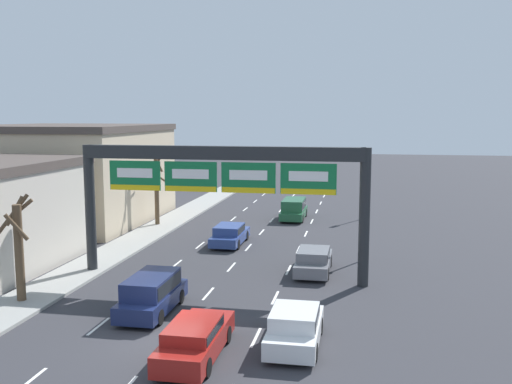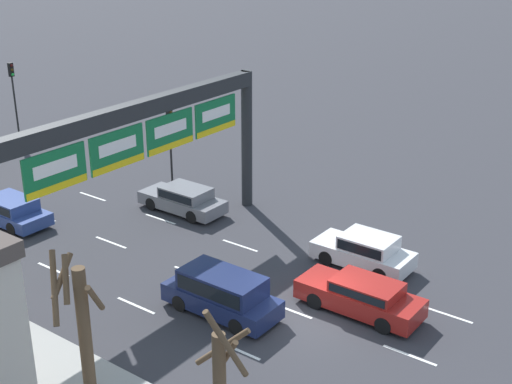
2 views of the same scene
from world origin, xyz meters
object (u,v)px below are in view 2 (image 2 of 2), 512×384
at_px(car_red, 362,295).
at_px(traffic_light_mid_block, 13,85).
at_px(car_white, 365,250).
at_px(traffic_light_near_gantry, 170,127).
at_px(car_blue, 9,209).
at_px(sign_gantry, 140,140).
at_px(suv_navy, 222,291).
at_px(car_grey, 184,198).
at_px(tree_bare_second, 81,323).

xyz_separation_m(car_red, traffic_light_mid_block, (6.13, 29.51, 2.81)).
bearing_deg(car_white, traffic_light_near_gantry, 79.04).
bearing_deg(traffic_light_near_gantry, car_blue, 164.50).
height_order(sign_gantry, traffic_light_near_gantry, sign_gantry).
distance_m(sign_gantry, car_blue, 9.31).
bearing_deg(traffic_light_mid_block, traffic_light_near_gantry, -90.44).
relative_size(sign_gantry, suv_navy, 3.32).
bearing_deg(car_white, car_blue, 111.30).
xyz_separation_m(car_grey, suv_navy, (-6.43, -7.74, 0.22)).
bearing_deg(car_white, suv_navy, 159.20).
distance_m(car_white, car_red, 3.79).
relative_size(traffic_light_near_gantry, traffic_light_mid_block, 0.90).
relative_size(car_grey, suv_navy, 1.00).
xyz_separation_m(car_white, traffic_light_mid_block, (2.75, 27.81, 2.77)).
bearing_deg(tree_bare_second, car_white, -11.58).
distance_m(traffic_light_near_gantry, traffic_light_mid_block, 14.16).
bearing_deg(car_red, traffic_light_near_gantry, 68.58).
relative_size(sign_gantry, car_white, 3.56).
bearing_deg(tree_bare_second, car_blue, 63.28).
bearing_deg(car_red, tree_bare_second, 155.67).
relative_size(car_white, traffic_light_mid_block, 0.86).
relative_size(car_red, traffic_light_mid_block, 0.97).
bearing_deg(car_blue, sign_gantry, -79.97).
height_order(car_red, traffic_light_mid_block, traffic_light_mid_block).
bearing_deg(car_white, traffic_light_mid_block, 84.35).
bearing_deg(car_grey, car_red, -105.07).
relative_size(car_red, car_blue, 1.04).
height_order(car_grey, car_red, car_red).
distance_m(car_grey, car_blue, 8.49).
bearing_deg(car_grey, traffic_light_mid_block, 80.57).
xyz_separation_m(sign_gantry, car_blue, (-1.40, 7.93, -4.67)).
relative_size(suv_navy, traffic_light_mid_block, 0.92).
bearing_deg(car_blue, car_white, -68.70).
relative_size(sign_gantry, car_grey, 3.34).
relative_size(car_red, tree_bare_second, 1.01).
height_order(suv_navy, traffic_light_near_gantry, traffic_light_near_gantry).
distance_m(car_grey, suv_navy, 10.07).
bearing_deg(car_blue, traffic_light_mid_block, 52.24).
bearing_deg(tree_bare_second, traffic_light_mid_block, 57.82).
distance_m(car_blue, tree_bare_second, 15.20).
height_order(suv_navy, car_red, suv_navy).
height_order(car_blue, traffic_light_near_gantry, traffic_light_near_gantry).
height_order(car_white, tree_bare_second, tree_bare_second).
height_order(car_grey, traffic_light_near_gantry, traffic_light_near_gantry).
distance_m(car_red, car_blue, 18.07).
distance_m(car_white, traffic_light_mid_block, 28.08).
bearing_deg(car_grey, car_white, -89.07).
relative_size(sign_gantry, car_red, 3.16).
relative_size(suv_navy, traffic_light_near_gantry, 1.03).
bearing_deg(car_white, sign_gantry, 120.78).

